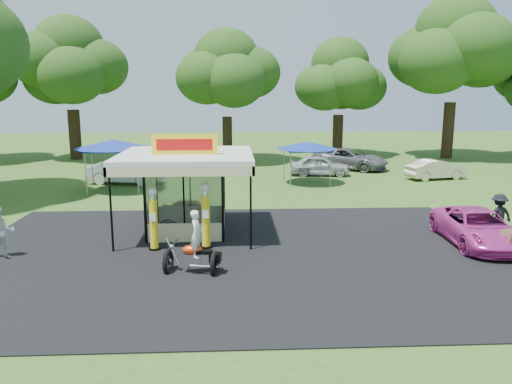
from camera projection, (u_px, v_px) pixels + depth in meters
ground at (237, 274)px, 16.28m from camera, size 120.00×120.00×0.00m
asphalt_apron at (236, 254)px, 18.24m from camera, size 20.00×14.00×0.04m
gas_station_kiosk at (187, 191)px, 20.73m from camera, size 5.40×5.40×4.18m
gas_pump_left at (154, 221)px, 18.48m from camera, size 0.45×0.45×2.39m
gas_pump_right at (206, 218)px, 18.69m from camera, size 0.47×0.47×2.52m
motorcycle at (195, 248)px, 16.14m from camera, size 1.93×1.16×2.20m
spare_tires at (169, 228)px, 20.34m from camera, size 0.88×0.53×0.76m
a_frame_sign at (512, 245)px, 17.42m from camera, size 0.65×0.65×1.10m
kiosk_car at (192, 209)px, 23.15m from camera, size 2.82×1.13×0.96m
pink_sedan at (478, 227)px, 19.26m from camera, size 2.52×5.06×1.38m
spectator_west at (0, 233)px, 17.60m from camera, size 1.15×1.07×1.89m
spectator_east_a at (499, 215)px, 20.33m from camera, size 1.23×0.82×1.78m
bg_car_a at (126, 172)px, 32.25m from camera, size 5.03×2.58×1.58m
bg_car_b at (222, 163)px, 36.83m from camera, size 4.79×2.48×1.33m
bg_car_c at (320, 165)px, 35.44m from camera, size 4.41×2.22×1.44m
bg_car_d at (350, 159)px, 38.38m from camera, size 6.18×5.56×1.59m
bg_car_e at (436, 169)px, 33.93m from camera, size 4.31×2.30×1.35m
tent_west at (113, 145)px, 29.56m from camera, size 4.40×4.40×3.08m
tent_east at (307, 146)px, 31.95m from camera, size 3.91×3.91×2.73m
oak_far_b at (70, 71)px, 42.92m from camera, size 10.08×10.08×12.02m
oak_far_c at (227, 80)px, 41.46m from camera, size 9.16×9.16×10.80m
oak_far_d at (339, 83)px, 45.51m from camera, size 8.83×8.83×10.52m
oak_far_e at (454, 57)px, 43.37m from camera, size 11.62×11.62×13.83m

